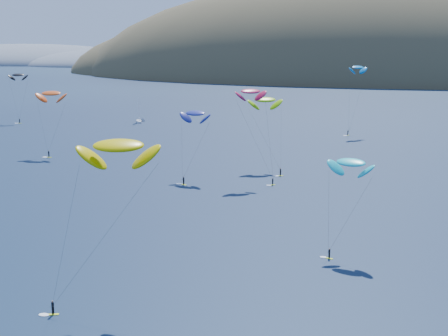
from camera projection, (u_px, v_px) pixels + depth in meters
island at (404, 88)px, 581.62m from camera, size 730.00×300.00×210.00m
headland at (46, 65)px, 879.63m from camera, size 460.00×250.00×60.00m
sailboat at (139, 120)px, 270.05m from camera, size 9.08×8.54×10.84m
kitesurfer_1 at (51, 93)px, 193.94m from camera, size 10.06×9.08×21.86m
kitesurfer_2 at (118, 146)px, 85.56m from camera, size 13.03×13.45×24.83m
kitesurfer_3 at (265, 100)px, 174.83m from camera, size 12.70×15.63×21.74m
kitesurfer_4 at (358, 67)px, 233.88m from camera, size 8.42×10.35×27.47m
kitesurfer_5 at (351, 163)px, 105.79m from camera, size 8.83×9.10×17.78m
kitesurfer_9 at (251, 91)px, 157.40m from camera, size 11.90×8.95×25.17m
kitesurfer_10 at (195, 113)px, 162.03m from camera, size 9.45×13.27×19.39m
kitesurfer_12 at (18, 75)px, 269.05m from camera, size 8.74×9.45×22.48m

